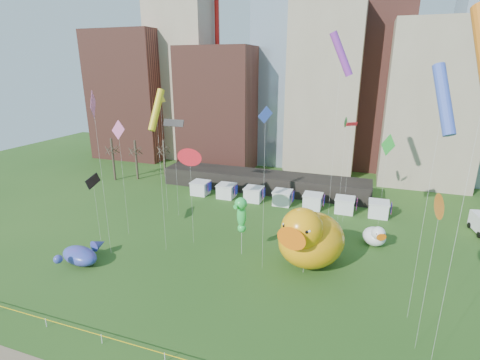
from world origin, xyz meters
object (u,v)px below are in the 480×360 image
at_px(whale_inflatable, 81,255).
at_px(seahorse_purple, 304,250).
at_px(small_duck, 375,236).
at_px(big_duck, 309,237).
at_px(seahorse_green, 241,212).

bearing_deg(whale_inflatable, seahorse_purple, 26.83).
bearing_deg(small_duck, big_duck, -154.83).
relative_size(small_duck, whale_inflatable, 0.64).
relative_size(big_duck, small_duck, 2.58).
bearing_deg(seahorse_green, seahorse_purple, 4.10).
bearing_deg(seahorse_green, small_duck, 43.76).
distance_m(seahorse_green, whale_inflatable, 19.42).
relative_size(big_duck, whale_inflatable, 1.65).
height_order(seahorse_green, whale_inflatable, seahorse_green).
distance_m(small_duck, whale_inflatable, 36.17).
height_order(small_duck, seahorse_green, seahorse_green).
bearing_deg(whale_inflatable, big_duck, 30.79).
xyz_separation_m(big_duck, small_duck, (7.30, 7.67, -2.19)).
xyz_separation_m(small_duck, whale_inflatable, (-32.47, -15.95, -0.32)).
bearing_deg(whale_inflatable, seahorse_green, 38.09).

